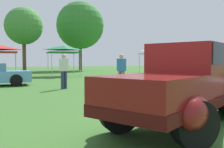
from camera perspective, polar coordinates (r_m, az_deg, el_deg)
name	(u,v)px	position (r m, az deg, el deg)	size (l,w,h in m)	color
ground_plane	(178,126)	(5.51, 14.61, -11.28)	(120.00, 120.00, 0.00)	#386628
feature_pickup_truck	(184,84)	(5.42, 15.81, -2.23)	(4.41, 3.36, 1.70)	#400B0B
show_car_cream	(223,71)	(21.17, 23.68, 0.67)	(4.29, 2.44, 1.22)	beige
spectator_near_truck	(121,70)	(12.35, 2.14, 0.94)	(0.42, 0.47, 1.69)	#7F7056
spectator_between_cars	(64,70)	(12.39, -10.80, 0.90)	(0.46, 0.43, 1.69)	#283351
spectator_by_row	(174,68)	(16.82, 13.84, 1.39)	(0.41, 0.25, 1.69)	#9E998E
canopy_tent_left_field	(0,48)	(23.74, -23.98, 5.29)	(2.80, 2.80, 2.71)	#B7B7BC
canopy_tent_center_field	(63,49)	(22.94, -10.89, 5.57)	(2.67, 2.67, 2.71)	#B7B7BC
canopy_tent_right_field	(160,50)	(26.07, 10.74, 5.26)	(3.36, 3.36, 2.71)	#B7B7BC
treeline_mid_left	(24,26)	(33.36, -19.26, 10.14)	(4.57, 4.57, 7.94)	brown
treeline_center	(80,25)	(37.11, -7.19, 10.81)	(6.76, 6.76, 9.84)	#47331E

